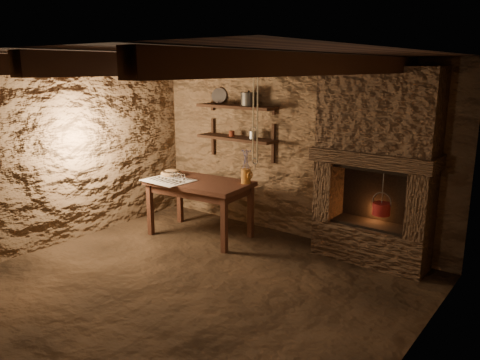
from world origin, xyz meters
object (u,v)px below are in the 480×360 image
Objects in this scene: wooden_bowl at (171,173)px; stoneware_jug at (246,169)px; iron_stockpot at (249,100)px; work_table at (200,207)px; red_pot at (381,208)px.

stoneware_jug is at bearing 14.36° from wooden_bowl.
wooden_bowl is at bearing -156.19° from stoneware_jug.
stoneware_jug is 0.99m from iron_stockpot.
wooden_bowl is (-0.53, -0.01, 0.40)m from work_table.
work_table is 2.68× the size of red_pot.
iron_stockpot is 0.41× the size of red_pot.
stoneware_jug is (0.58, 0.28, 0.56)m from work_table.
work_table is at bearing -115.43° from iron_stockpot.
iron_stockpot is at bearing 176.59° from red_pot.
iron_stockpot is at bearing 59.05° from work_table.
iron_stockpot reaches higher than stoneware_jug.
red_pot reaches higher than wooden_bowl.
iron_stockpot is 2.32m from red_pot.
work_table is 3.16× the size of stoneware_jug.
red_pot is (2.33, 0.56, 0.28)m from work_table.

